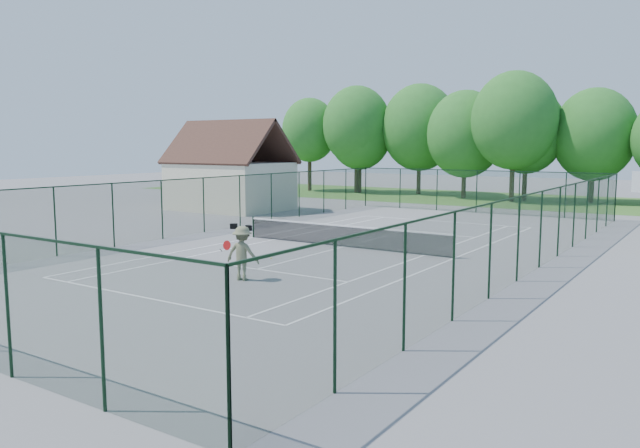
{
  "coord_description": "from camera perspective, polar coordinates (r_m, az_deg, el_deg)",
  "views": [
    {
      "loc": [
        15.16,
        -24.77,
        4.76
      ],
      "look_at": [
        0.0,
        -2.0,
        1.3
      ],
      "focal_mm": 35.0,
      "sensor_mm": 36.0,
      "label": 1
    }
  ],
  "objects": [
    {
      "name": "sports_bag_a",
      "position": [
        36.06,
        -7.9,
        -0.2
      ],
      "size": [
        0.44,
        0.35,
        0.31
      ],
      "primitive_type": "cube",
      "rotation": [
        0.0,
        0.0,
        0.37
      ],
      "color": "black",
      "rests_on": "ground"
    },
    {
      "name": "tree_line_far",
      "position": [
        56.84,
        18.37,
        8.09
      ],
      "size": [
        39.4,
        6.4,
        9.7
      ],
      "color": "#3D2F1E",
      "rests_on": "ground"
    },
    {
      "name": "court_lines",
      "position": [
        29.43,
        2.16,
        -2.1
      ],
      "size": [
        11.05,
        23.85,
        0.01
      ],
      "color": "white",
      "rests_on": "ground"
    },
    {
      "name": "sports_bag_b",
      "position": [
        35.27,
        -6.54,
        -0.35
      ],
      "size": [
        0.44,
        0.36,
        0.29
      ],
      "primitive_type": "cube",
      "rotation": [
        0.0,
        0.0,
        -0.39
      ],
      "color": "black",
      "rests_on": "ground"
    },
    {
      "name": "grass_far",
      "position": [
        57.03,
        18.14,
        2.07
      ],
      "size": [
        80.0,
        16.0,
        0.01
      ],
      "primitive_type": "cube",
      "color": "#43752B",
      "rests_on": "ground"
    },
    {
      "name": "ground",
      "position": [
        29.43,
        2.16,
        -2.1
      ],
      "size": [
        140.0,
        140.0,
        0.0
      ],
      "primitive_type": "plane",
      "color": "gray",
      "rests_on": "ground"
    },
    {
      "name": "tennis_player",
      "position": [
        22.24,
        -7.1,
        -2.67
      ],
      "size": [
        1.89,
        0.96,
        1.93
      ],
      "color": "#646748",
      "rests_on": "ground"
    },
    {
      "name": "utility_building",
      "position": [
        46.72,
        -8.23,
        5.12
      ],
      "size": [
        8.6,
        6.27,
        6.63
      ],
      "color": "#ECE5C1",
      "rests_on": "ground"
    },
    {
      "name": "fence_enclosure",
      "position": [
        29.22,
        2.17,
        0.92
      ],
      "size": [
        18.05,
        36.05,
        3.02
      ],
      "color": "#1C3C25",
      "rests_on": "ground"
    },
    {
      "name": "tennis_net",
      "position": [
        29.34,
        2.17,
        -1.0
      ],
      "size": [
        11.08,
        0.08,
        1.1
      ],
      "color": "black",
      "rests_on": "ground"
    }
  ]
}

